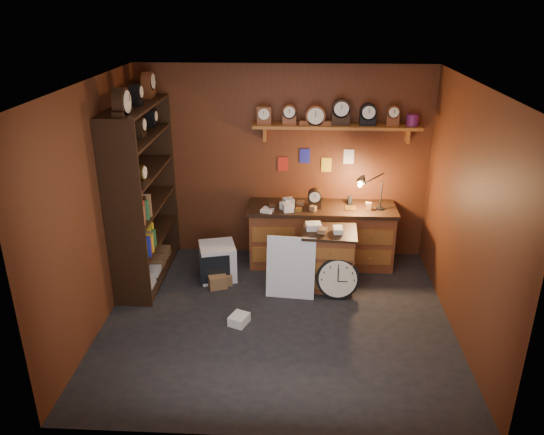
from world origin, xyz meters
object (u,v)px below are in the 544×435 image
Objects in this scene: workbench at (321,232)px; big_round_clock at (338,278)px; shelving_unit at (140,188)px; low_cabinet at (329,256)px.

big_round_clock is at bearing -79.10° from workbench.
shelving_unit reaches higher than workbench.
shelving_unit reaches higher than low_cabinet.
low_cabinet is 0.35m from big_round_clock.
big_round_clock is (0.11, -0.29, -0.16)m from low_cabinet.
workbench reaches higher than low_cabinet.
shelving_unit is 2.74m from big_round_clock.
big_round_clock is (2.52, -0.44, -0.99)m from shelving_unit.
workbench is 2.33× the size of low_cabinet.
shelving_unit is 2.56m from low_cabinet.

